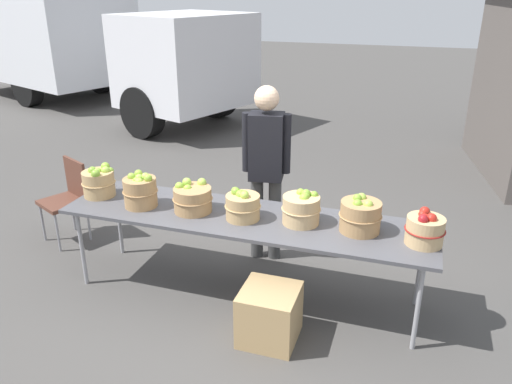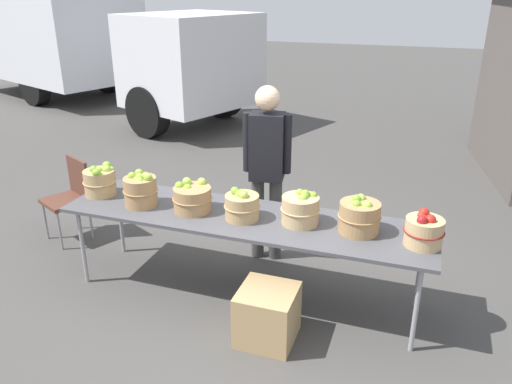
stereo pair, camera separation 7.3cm
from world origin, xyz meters
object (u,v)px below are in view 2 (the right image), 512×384
Objects in this scene: apple_basket_green_1 at (141,190)px; produce_crate at (267,315)px; apple_basket_green_0 at (100,181)px; apple_basket_green_5 at (359,216)px; folding_chair at (70,193)px; box_truck at (79,34)px; vendor_adult at (267,161)px; apple_basket_green_3 at (242,205)px; apple_basket_green_2 at (192,198)px; apple_basket_red_0 at (424,231)px; market_table at (244,220)px; apple_basket_green_4 at (301,209)px.

apple_basket_green_1 is 0.72× the size of produce_crate.
apple_basket_green_0 is 1.96m from produce_crate.
folding_chair is (-3.03, 0.39, -0.37)m from apple_basket_green_5.
apple_basket_green_0 is 7.83m from box_truck.
vendor_adult reaches higher than produce_crate.
apple_basket_green_5 is 0.20× the size of vendor_adult.
apple_basket_green_0 is 2.33m from apple_basket_green_5.
produce_crate is (0.40, -1.20, -0.79)m from vendor_adult.
apple_basket_green_1 is 0.18× the size of vendor_adult.
apple_basket_green_3 is 0.35× the size of folding_chair.
apple_basket_green_3 is 0.89× the size of apple_basket_green_5.
box_truck is (-5.74, 6.20, 0.63)m from apple_basket_green_2.
apple_basket_green_2 is 1.87m from apple_basket_red_0.
apple_basket_green_5 is (0.94, 0.07, 0.01)m from apple_basket_green_3.
apple_basket_red_0 is (2.81, -0.05, -0.01)m from apple_basket_green_0.
apple_basket_green_2 reaches higher than market_table.
apple_basket_red_0 is 0.34× the size of folding_chair.
apple_basket_green_5 reaches higher than apple_basket_green_2.
apple_basket_green_0 reaches higher than apple_basket_green_4.
folding_chair is at bearing 168.74° from market_table.
vendor_adult is 2.14m from folding_chair.
apple_basket_green_4 is 0.86m from produce_crate.
apple_basket_green_3 is at bearing -171.22° from apple_basket_green_4.
folding_chair is (-2.09, 0.46, -0.36)m from apple_basket_green_3.
apple_basket_green_0 is 1.01× the size of apple_basket_green_3.
vendor_adult is at bearing 33.46° from folding_chair.
folding_chair is (-2.57, 0.39, -0.37)m from apple_basket_green_4.
apple_basket_green_0 is (-1.39, 0.01, 0.17)m from market_table.
apple_basket_red_0 is at bearing 0.34° from apple_basket_green_3.
apple_basket_green_0 is 0.95× the size of apple_basket_green_4.
vendor_adult is (-0.50, 0.66, 0.13)m from apple_basket_green_4.
vendor_adult is (-0.03, 0.73, 0.14)m from apple_basket_green_3.
apple_basket_green_5 reaches higher than produce_crate.
folding_chair is (-1.64, 0.45, -0.35)m from apple_basket_green_2.
folding_chair reaches higher than produce_crate.
apple_basket_green_0 is 0.35× the size of folding_chair.
vendor_adult reaches higher than apple_basket_green_4.
apple_basket_green_3 is at bearing 2.07° from apple_basket_green_1.
folding_chair is (-0.70, 0.41, -0.37)m from apple_basket_green_0.
apple_basket_green_0 reaches higher than produce_crate.
apple_basket_green_1 is 1.33m from folding_chair.
apple_basket_green_5 is at bearing 4.58° from apple_basket_green_3.
apple_basket_green_5 is at bearing 3.33° from apple_basket_green_1.
apple_basket_red_0 is at bearing -18.30° from box_truck.
vendor_adult reaches higher than folding_chair.
apple_basket_red_0 is at bearing 18.69° from folding_chair.
box_truck is at bearing 151.52° from folding_chair.
apple_basket_green_3 is (1.39, -0.06, -0.01)m from apple_basket_green_0.
apple_basket_green_2 is at bearing 49.86° from vendor_adult.
vendor_adult is 0.21× the size of box_truck.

